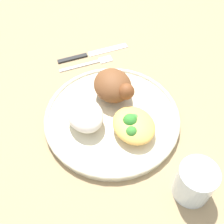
{
  "coord_description": "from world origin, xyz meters",
  "views": [
    {
      "loc": [
        0.33,
        -0.17,
        0.51
      ],
      "look_at": [
        0.0,
        0.0,
        0.03
      ],
      "focal_mm": 45.65,
      "sensor_mm": 36.0,
      "label": 1
    }
  ],
  "objects_px": {
    "fork": "(89,63)",
    "rice_pile": "(85,115)",
    "knife": "(88,54)",
    "plate": "(112,117)",
    "water_glass": "(195,182)",
    "roasted_chicken": "(114,86)",
    "mac_cheese_with_broccoli": "(133,125)"
  },
  "relations": [
    {
      "from": "rice_pile",
      "to": "mac_cheese_with_broccoli",
      "type": "height_order",
      "value": "rice_pile"
    },
    {
      "from": "plate",
      "to": "roasted_chicken",
      "type": "xyz_separation_m",
      "value": [
        -0.05,
        0.03,
        0.04
      ]
    },
    {
      "from": "plate",
      "to": "fork",
      "type": "xyz_separation_m",
      "value": [
        -0.19,
        0.03,
        -0.01
      ]
    },
    {
      "from": "roasted_chicken",
      "to": "mac_cheese_with_broccoli",
      "type": "height_order",
      "value": "roasted_chicken"
    },
    {
      "from": "roasted_chicken",
      "to": "rice_pile",
      "type": "relative_size",
      "value": 1.13
    },
    {
      "from": "water_glass",
      "to": "mac_cheese_with_broccoli",
      "type": "bearing_deg",
      "value": -167.92
    },
    {
      "from": "knife",
      "to": "water_glass",
      "type": "height_order",
      "value": "water_glass"
    },
    {
      "from": "mac_cheese_with_broccoli",
      "to": "rice_pile",
      "type": "bearing_deg",
      "value": -129.69
    },
    {
      "from": "rice_pile",
      "to": "water_glass",
      "type": "distance_m",
      "value": 0.25
    },
    {
      "from": "plate",
      "to": "roasted_chicken",
      "type": "relative_size",
      "value": 2.89
    },
    {
      "from": "roasted_chicken",
      "to": "mac_cheese_with_broccoli",
      "type": "relative_size",
      "value": 1.05
    },
    {
      "from": "plate",
      "to": "knife",
      "type": "xyz_separation_m",
      "value": [
        -0.22,
        0.04,
        -0.01
      ]
    },
    {
      "from": "water_glass",
      "to": "rice_pile",
      "type": "bearing_deg",
      "value": -153.27
    },
    {
      "from": "plate",
      "to": "knife",
      "type": "bearing_deg",
      "value": 168.92
    },
    {
      "from": "plate",
      "to": "fork",
      "type": "relative_size",
      "value": 2.07
    },
    {
      "from": "mac_cheese_with_broccoli",
      "to": "fork",
      "type": "relative_size",
      "value": 0.68
    },
    {
      "from": "fork",
      "to": "rice_pile",
      "type": "bearing_deg",
      "value": -26.62
    },
    {
      "from": "plate",
      "to": "rice_pile",
      "type": "xyz_separation_m",
      "value": [
        -0.01,
        -0.06,
        0.03
      ]
    },
    {
      "from": "knife",
      "to": "fork",
      "type": "bearing_deg",
      "value": -19.69
    },
    {
      "from": "knife",
      "to": "plate",
      "type": "bearing_deg",
      "value": -11.08
    },
    {
      "from": "plate",
      "to": "knife",
      "type": "relative_size",
      "value": 1.55
    },
    {
      "from": "roasted_chicken",
      "to": "mac_cheese_with_broccoli",
      "type": "bearing_deg",
      "value": -4.77
    },
    {
      "from": "mac_cheese_with_broccoli",
      "to": "knife",
      "type": "relative_size",
      "value": 0.51
    },
    {
      "from": "knife",
      "to": "water_glass",
      "type": "bearing_deg",
      "value": 1.48
    },
    {
      "from": "roasted_chicken",
      "to": "fork",
      "type": "relative_size",
      "value": 0.72
    },
    {
      "from": "rice_pile",
      "to": "water_glass",
      "type": "bearing_deg",
      "value": 26.73
    },
    {
      "from": "knife",
      "to": "rice_pile",
      "type": "bearing_deg",
      "value": -25.58
    },
    {
      "from": "plate",
      "to": "water_glass",
      "type": "xyz_separation_m",
      "value": [
        0.21,
        0.05,
        0.03
      ]
    },
    {
      "from": "fork",
      "to": "roasted_chicken",
      "type": "bearing_deg",
      "value": -0.87
    },
    {
      "from": "rice_pile",
      "to": "water_glass",
      "type": "xyz_separation_m",
      "value": [
        0.22,
        0.11,
        -0.0
      ]
    },
    {
      "from": "roasted_chicken",
      "to": "fork",
      "type": "distance_m",
      "value": 0.15
    },
    {
      "from": "fork",
      "to": "water_glass",
      "type": "bearing_deg",
      "value": 3.3
    }
  ]
}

